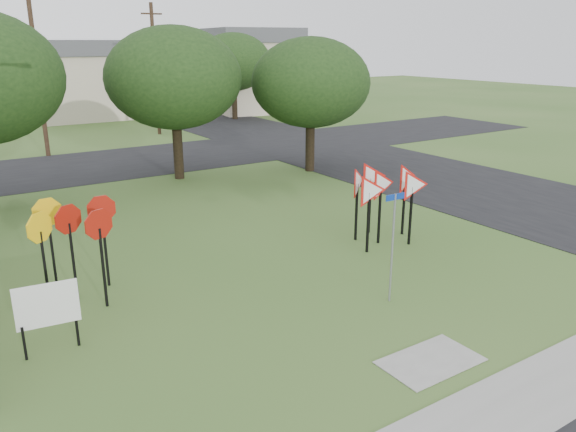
% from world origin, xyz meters
% --- Properties ---
extents(ground, '(140.00, 140.00, 0.00)m').
position_xyz_m(ground, '(0.00, 0.00, 0.00)').
color(ground, '#355720').
extents(sidewalk, '(30.00, 1.60, 0.02)m').
position_xyz_m(sidewalk, '(0.00, -4.20, 0.01)').
color(sidewalk, gray).
rests_on(sidewalk, ground).
extents(street_right, '(8.00, 50.00, 0.02)m').
position_xyz_m(street_right, '(12.00, 10.00, 0.01)').
color(street_right, black).
rests_on(street_right, ground).
extents(street_far, '(60.00, 8.00, 0.02)m').
position_xyz_m(street_far, '(0.00, 20.00, 0.01)').
color(street_far, black).
rests_on(street_far, ground).
extents(curb_pad, '(2.00, 1.20, 0.02)m').
position_xyz_m(curb_pad, '(0.00, -2.40, 0.01)').
color(curb_pad, gray).
rests_on(curb_pad, ground).
extents(street_name_sign, '(0.56, 0.05, 2.72)m').
position_xyz_m(street_name_sign, '(1.21, 0.08, 1.57)').
color(street_name_sign, gray).
rests_on(street_name_sign, ground).
extents(stop_sign_cluster, '(2.27, 1.86, 2.45)m').
position_xyz_m(stop_sign_cluster, '(-5.07, 4.42, 1.82)').
color(stop_sign_cluster, black).
rests_on(stop_sign_cluster, ground).
extents(yield_sign_cluster, '(3.12, 1.84, 2.44)m').
position_xyz_m(yield_sign_cluster, '(3.98, 3.46, 1.80)').
color(yield_sign_cluster, black).
rests_on(yield_sign_cluster, ground).
extents(info_board, '(1.22, 0.17, 1.52)m').
position_xyz_m(info_board, '(-6.19, 2.09, 1.01)').
color(info_board, black).
rests_on(info_board, ground).
extents(far_pole_a, '(1.40, 0.24, 9.00)m').
position_xyz_m(far_pole_a, '(-2.00, 24.00, 4.60)').
color(far_pole_a, '#3E2B1D').
rests_on(far_pole_a, ground).
extents(far_pole_b, '(1.40, 0.24, 8.50)m').
position_xyz_m(far_pole_b, '(6.00, 28.00, 4.35)').
color(far_pole_b, '#3E2B1D').
rests_on(far_pole_b, ground).
extents(house_mid, '(8.40, 8.40, 6.20)m').
position_xyz_m(house_mid, '(4.00, 40.00, 3.15)').
color(house_mid, beige).
rests_on(house_mid, ground).
extents(house_right, '(8.30, 8.30, 7.20)m').
position_xyz_m(house_right, '(18.00, 36.00, 3.65)').
color(house_right, beige).
rests_on(house_right, ground).
extents(tree_near_mid, '(6.00, 6.00, 6.80)m').
position_xyz_m(tree_near_mid, '(2.00, 15.00, 4.54)').
color(tree_near_mid, black).
rests_on(tree_near_mid, ground).
extents(tree_near_right, '(5.60, 5.60, 6.33)m').
position_xyz_m(tree_near_right, '(8.00, 13.00, 4.22)').
color(tree_near_right, black).
rests_on(tree_near_right, ground).
extents(tree_far_right, '(6.00, 6.00, 6.80)m').
position_xyz_m(tree_far_right, '(14.00, 32.00, 4.54)').
color(tree_far_right, black).
rests_on(tree_far_right, ground).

